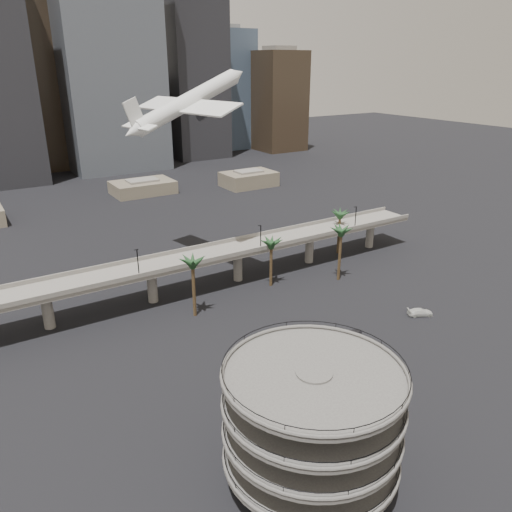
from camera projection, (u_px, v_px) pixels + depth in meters
ground at (362, 424)px, 73.90m from camera, size 700.00×700.00×0.00m
parking_ramp at (312, 417)px, 60.69m from camera, size 22.20×22.20×17.35m
overpass at (196, 261)px, 114.50m from camera, size 130.00×9.30×14.70m
palm_trees at (292, 238)px, 117.83m from camera, size 54.40×18.40×14.00m
low_buildings at (112, 195)px, 188.26m from camera, size 135.00×27.50×6.80m
skyline at (72, 77)px, 236.51m from camera, size 269.00×86.00×118.07m
airborne_jet at (188, 102)px, 114.93m from camera, size 35.55×32.46×15.83m
car_a at (275, 357)px, 89.06m from camera, size 5.06×2.41×1.67m
car_b at (353, 334)px, 96.83m from camera, size 4.51×2.65×1.40m
car_c at (420, 312)px, 105.28m from camera, size 5.64×4.28×1.52m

